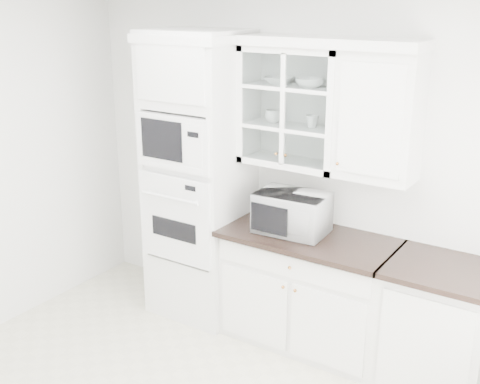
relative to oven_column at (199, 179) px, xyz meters
The scene contains 12 objects.
room_shell 1.37m from the oven_column, 52.79° to the right, with size 4.00×3.50×2.70m.
oven_column is the anchor object (origin of this frame).
base_cabinet_run 1.27m from the oven_column, ahead, with size 1.32×0.67×0.92m.
extra_base_cabinet 2.16m from the oven_column, ahead, with size 0.72×0.67×0.92m.
upper_cabinet_glass 1.03m from the oven_column, 12.10° to the left, with size 0.80×0.33×0.90m.
upper_cabinet_solid 1.60m from the oven_column, ahead, with size 0.55×0.33×0.90m, color white.
crown_molding 1.33m from the oven_column, 11.90° to the left, with size 2.14×0.38×0.07m, color white.
countertop_microwave 0.89m from the oven_column, ahead, with size 0.53×0.44×0.31m, color white.
bowl_a 1.07m from the oven_column, 15.06° to the left, with size 0.22×0.22×0.05m, color white.
bowl_b 1.26m from the oven_column, ahead, with size 0.21×0.21×0.06m, color white.
cup_a 0.85m from the oven_column, 14.56° to the left, with size 0.13×0.13×0.10m, color white.
cup_b 1.10m from the oven_column, 10.92° to the left, with size 0.10×0.10×0.09m, color white.
Camera 1 is at (2.15, -2.38, 2.65)m, focal length 45.00 mm.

